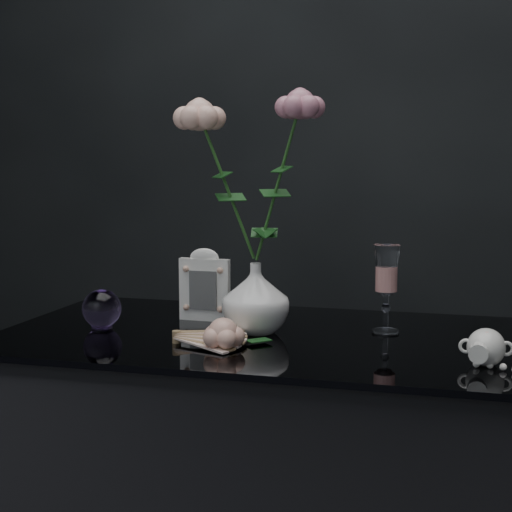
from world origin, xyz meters
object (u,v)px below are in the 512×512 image
(paperweight, at_px, (102,309))
(pearl_jar, at_px, (486,346))
(vase, at_px, (256,298))
(wine_glass, at_px, (386,289))
(loose_rose, at_px, (223,334))
(picture_frame, at_px, (205,285))

(paperweight, xyz_separation_m, pearl_jar, (0.74, -0.09, -0.01))
(vase, xyz_separation_m, wine_glass, (0.24, 0.07, 0.02))
(wine_glass, distance_m, paperweight, 0.56)
(wine_glass, distance_m, loose_rose, 0.34)
(picture_frame, distance_m, paperweight, 0.22)
(wine_glass, xyz_separation_m, loose_rose, (-0.26, -0.21, -0.06))
(paperweight, distance_m, loose_rose, 0.31)
(picture_frame, xyz_separation_m, pearl_jar, (0.56, -0.22, -0.04))
(wine_glass, relative_size, picture_frame, 1.13)
(vase, distance_m, loose_rose, 0.15)
(wine_glass, xyz_separation_m, pearl_jar, (0.18, -0.20, -0.05))
(vase, distance_m, paperweight, 0.31)
(loose_rose, bearing_deg, paperweight, 144.94)
(vase, relative_size, paperweight, 1.75)
(loose_rose, bearing_deg, pearl_jar, -13.36)
(vase, xyz_separation_m, picture_frame, (-0.13, 0.09, 0.01))
(picture_frame, distance_m, pearl_jar, 0.60)
(vase, bearing_deg, pearl_jar, -17.02)
(wine_glass, bearing_deg, pearl_jar, -47.35)
(wine_glass, height_order, pearl_jar, wine_glass)
(paperweight, height_order, loose_rose, paperweight)
(loose_rose, bearing_deg, vase, 66.95)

